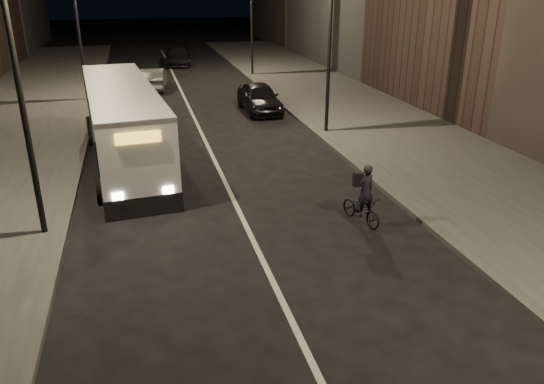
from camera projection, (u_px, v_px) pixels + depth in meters
ground at (274, 284)px, 12.58m from camera, size 180.00×180.00×0.00m
sidewalk_right at (366, 118)px, 27.06m from camera, size 7.00×70.00×0.16m
sidewalk_left at (6, 142)px, 23.17m from camera, size 7.00×70.00×0.16m
streetlight_right_mid at (325, 13)px, 22.55m from camera, size 1.20×0.44×8.12m
streetlight_left_near at (22, 39)px, 12.93m from camera, size 1.20×0.44×8.12m
streetlight_left_far at (80, 5)px, 29.09m from camera, size 1.20×0.44×8.12m
city_bus at (123, 121)px, 20.32m from camera, size 3.44×11.27×3.00m
cyclist_on_bicycle at (362, 204)px, 15.48m from camera, size 1.01×1.72×1.87m
car_near at (259, 98)px, 28.42m from camera, size 1.88×4.52×1.53m
car_mid at (154, 79)px, 34.06m from camera, size 1.98×4.34×1.38m
car_far at (178, 56)px, 43.84m from camera, size 2.46×5.15×1.45m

